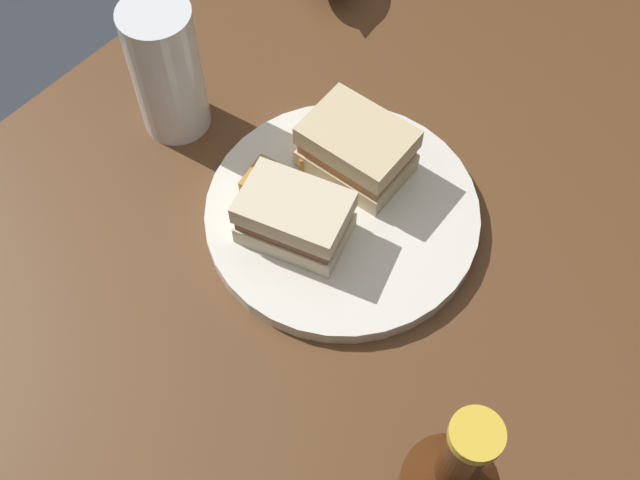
# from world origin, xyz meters

# --- Properties ---
(dining_table) EXTENTS (1.29, 0.77, 0.77)m
(dining_table) POSITION_xyz_m (0.00, 0.00, 0.38)
(dining_table) COLOR brown
(dining_table) RESTS_ON ground
(plate) EXTENTS (0.27, 0.27, 0.02)m
(plate) POSITION_xyz_m (-0.09, -0.02, 0.78)
(plate) COLOR silver
(plate) RESTS_ON dining_table
(sandwich_half_left) EXTENTS (0.08, 0.11, 0.06)m
(sandwich_half_left) POSITION_xyz_m (-0.14, -0.04, 0.82)
(sandwich_half_left) COLOR beige
(sandwich_half_left) RESTS_ON plate
(sandwich_half_right) EXTENTS (0.09, 0.12, 0.06)m
(sandwich_half_right) POSITION_xyz_m (-0.04, -0.04, 0.81)
(sandwich_half_right) COLOR beige
(sandwich_half_right) RESTS_ON plate
(potato_wedge_front) EXTENTS (0.04, 0.03, 0.02)m
(potato_wedge_front) POSITION_xyz_m (-0.06, -0.11, 0.80)
(potato_wedge_front) COLOR #B77F33
(potato_wedge_front) RESTS_ON plate
(potato_wedge_middle) EXTENTS (0.04, 0.04, 0.02)m
(potato_wedge_middle) POSITION_xyz_m (-0.12, -0.08, 0.80)
(potato_wedge_middle) COLOR #AD702D
(potato_wedge_middle) RESTS_ON plate
(potato_wedge_back) EXTENTS (0.02, 0.04, 0.02)m
(potato_wedge_back) POSITION_xyz_m (-0.15, -0.09, 0.80)
(potato_wedge_back) COLOR #AD702D
(potato_wedge_back) RESTS_ON plate
(potato_wedge_left_edge) EXTENTS (0.03, 0.05, 0.02)m
(potato_wedge_left_edge) POSITION_xyz_m (-0.07, -0.05, 0.80)
(potato_wedge_left_edge) COLOR #AD702D
(potato_wedge_left_edge) RESTS_ON plate
(pint_glass) EXTENTS (0.07, 0.07, 0.15)m
(pint_glass) POSITION_xyz_m (-0.08, -0.24, 0.84)
(pint_glass) COLOR white
(pint_glass) RESTS_ON dining_table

